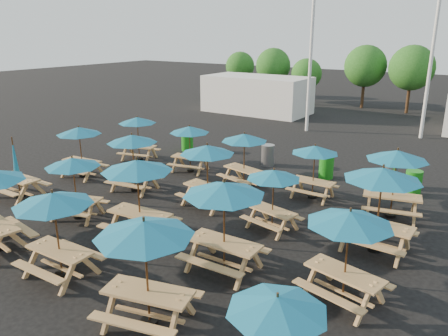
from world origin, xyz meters
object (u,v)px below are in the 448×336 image
Objects in this scene: picnic_unit_16 at (277,311)px; waste_bin_0 at (187,141)px; waste_bin_1 at (268,155)px; picnic_unit_14 at (274,178)px; picnic_unit_13 at (224,195)px; picnic_unit_6 at (132,142)px; waste_bin_4 at (413,183)px; picnic_unit_9 at (137,171)px; waste_bin_2 at (326,167)px; picnic_unit_8 at (53,205)px; picnic_unit_11 at (244,141)px; picnic_unit_10 at (207,154)px; picnic_unit_18 at (382,179)px; picnic_unit_5 at (73,166)px; picnic_unit_19 at (397,160)px; picnic_unit_2 at (79,134)px; picnic_unit_1 at (17,173)px; picnic_unit_15 at (315,153)px; waste_bin_3 at (390,175)px; picnic_unit_3 at (137,123)px; picnic_unit_7 at (190,132)px; picnic_unit_17 at (349,224)px.

picnic_unit_16 is 16.83m from waste_bin_0.
picnic_unit_14 is at bearing -60.40° from waste_bin_1.
picnic_unit_6 is at bearing 152.72° from picnic_unit_13.
picnic_unit_9 is at bearing -126.03° from waste_bin_4.
picnic_unit_14 is at bearing -85.37° from waste_bin_2.
waste_bin_1 is (-0.25, 11.73, -1.52)m from picnic_unit_8.
picnic_unit_10 is at bearing -76.03° from picnic_unit_11.
picnic_unit_11 is (3.32, 2.95, -0.08)m from picnic_unit_6.
picnic_unit_18 is (6.06, -0.04, 0.21)m from picnic_unit_10.
picnic_unit_5 is 0.90× the size of picnic_unit_18.
picnic_unit_10 is 0.95× the size of picnic_unit_19.
picnic_unit_2 is at bearing -134.61° from waste_bin_1.
picnic_unit_10 is 2.64m from picnic_unit_11.
picnic_unit_1 reaches higher than picnic_unit_16.
waste_bin_0 is (-8.33, 2.77, -1.29)m from picnic_unit_15.
picnic_unit_6 is 4.30m from picnic_unit_9.
picnic_unit_18 reaches higher than waste_bin_1.
picnic_unit_5 is 2.30× the size of waste_bin_2.
picnic_unit_14 is at bearing -9.65° from picnic_unit_6.
picnic_unit_16 is (6.11, -6.45, -0.24)m from picnic_unit_10.
picnic_unit_11 is at bearing -147.89° from waste_bin_3.
picnic_unit_18 is 2.56× the size of waste_bin_2.
picnic_unit_8 is 12.88m from waste_bin_0.
picnic_unit_2 is at bearing -100.20° from waste_bin_0.
picnic_unit_10 is (6.56, 0.33, 0.07)m from picnic_unit_2.
picnic_unit_3 is 6.33m from picnic_unit_11.
picnic_unit_6 is 1.00× the size of picnic_unit_10.
picnic_unit_7 is at bearing 165.51° from picnic_unit_19.
picnic_unit_14 is at bearing -33.61° from picnic_unit_11.
picnic_unit_6 is 9.90m from picnic_unit_17.
picnic_unit_3 is at bearing 170.85° from picnic_unit_14.
picnic_unit_15 is 4.63m from waste_bin_1.
picnic_unit_1 is 1.02× the size of picnic_unit_8.
picnic_unit_15 is at bearing 68.63° from picnic_unit_8.
picnic_unit_9 is 3.24m from picnic_unit_10.
picnic_unit_15 is at bearing 32.69° from picnic_unit_1.
picnic_unit_2 reaches higher than waste_bin_4.
picnic_unit_8 is 0.93× the size of picnic_unit_13.
picnic_unit_5 is at bearing 133.95° from picnic_unit_8.
waste_bin_0 is at bearing 163.13° from picnic_unit_11.
picnic_unit_18 is (-0.08, 2.96, 0.20)m from picnic_unit_17.
picnic_unit_14 is 3.35m from picnic_unit_15.
picnic_unit_8 is at bearing -70.53° from picnic_unit_6.
waste_bin_2 is at bearing 68.00° from picnic_unit_9.
waste_bin_2 is at bearing 43.55° from picnic_unit_1.
picnic_unit_8 is (2.73, -2.68, 0.16)m from picnic_unit_5.
picnic_unit_11 is 5.89m from picnic_unit_19.
picnic_unit_10 is 6.06m from picnic_unit_18.
picnic_unit_15 reaches higher than waste_bin_1.
picnic_unit_7 is at bearing 76.43° from picnic_unit_6.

